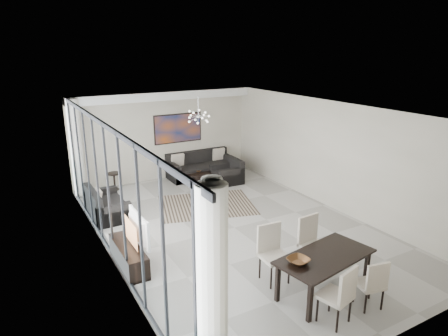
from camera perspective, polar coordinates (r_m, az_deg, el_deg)
room_shell at (r=9.58m, az=3.90°, el=-0.05°), size 6.00×9.00×2.90m
window_wall at (r=8.31m, az=-15.62°, el=-3.24°), size 0.37×8.95×2.90m
soffit at (r=12.88m, az=-8.52°, el=10.18°), size 5.98×0.40×0.26m
painting at (r=13.39m, az=-6.58°, el=5.65°), size 1.68×0.04×0.98m
chandelier at (r=11.42m, az=-3.68°, el=7.36°), size 0.66×0.66×0.71m
rug at (r=11.21m, az=-2.53°, el=-5.28°), size 3.01×2.61×0.01m
coffee_table at (r=13.12m, az=-3.75°, el=-1.14°), size 0.92×0.92×0.32m
bowl_coffee at (r=13.07m, az=-3.75°, el=-0.41°), size 0.24×0.24×0.07m
sofa_main at (r=13.63m, az=-3.28°, el=-0.00°), size 2.29×0.93×0.83m
loveseat at (r=10.85m, az=-16.53°, el=-5.36°), size 0.86×1.52×0.76m
armchair at (r=12.98m, az=0.55°, el=-0.94°), size 0.89×0.94×0.76m
side_table at (r=12.71m, az=-15.41°, el=-1.45°), size 0.40×0.40×0.55m
tv_console at (r=8.41m, az=-13.47°, el=-12.09°), size 0.41×1.45×0.45m
television at (r=8.24m, az=-12.72°, el=-8.48°), size 0.15×1.08×0.62m
dining_table at (r=7.38m, az=14.21°, el=-12.62°), size 1.93×1.18×0.75m
dining_chair_sw at (r=6.74m, az=16.36°, el=-16.68°), size 0.57×0.57×1.02m
dining_chair_se at (r=7.29m, az=20.52°, el=-15.00°), size 0.49×0.49×0.91m
dining_chair_nw at (r=7.66m, az=6.85°, el=-11.33°), size 0.53×0.53×1.09m
dining_chair_ne at (r=8.14m, az=12.37°, el=-9.85°), size 0.53×0.53×1.09m
bowl_dining at (r=6.99m, az=10.57°, el=-12.91°), size 0.42×0.42×0.09m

